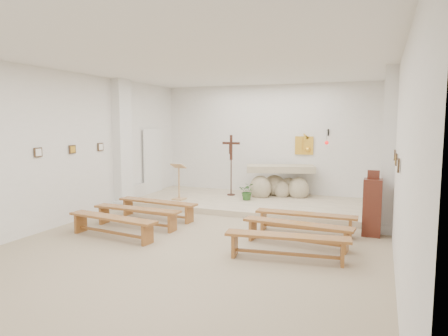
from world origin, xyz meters
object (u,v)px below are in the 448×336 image
at_px(bench_left_second, 137,213).
at_px(crucifix_stand, 231,161).
at_px(altar, 279,183).
at_px(bench_right_third, 287,241).
at_px(lectern, 179,181).
at_px(bench_left_third, 112,222).
at_px(bench_left_front, 157,205).
at_px(bench_right_front, 305,218).
at_px(donation_pedestal, 372,207).
at_px(bench_right_second, 297,229).

bearing_deg(bench_left_second, crucifix_stand, 78.71).
bearing_deg(altar, bench_right_third, -91.48).
bearing_deg(lectern, crucifix_stand, 50.18).
xyz_separation_m(bench_left_third, bench_right_third, (3.60, 0.00, 0.00)).
xyz_separation_m(bench_left_front, bench_right_front, (3.60, 0.00, 0.00)).
relative_size(altar, bench_right_front, 1.00).
xyz_separation_m(altar, crucifix_stand, (-1.40, -0.35, 0.66)).
bearing_deg(crucifix_stand, bench_left_second, -100.89).
distance_m(donation_pedestal, bench_right_second, 1.83).
xyz_separation_m(bench_right_front, bench_right_second, (0.00, -0.88, 0.00)).
height_order(lectern, bench_right_third, lectern).
relative_size(lectern, donation_pedestal, 0.78).
distance_m(bench_right_front, bench_left_second, 3.70).
distance_m(bench_right_second, bench_right_third, 0.88).
bearing_deg(bench_left_third, altar, 72.80).
xyz_separation_m(crucifix_stand, bench_right_front, (2.76, -2.88, -0.87)).
bearing_deg(crucifix_stand, bench_left_front, -104.56).
height_order(bench_right_front, bench_right_second, same).
bearing_deg(bench_left_second, altar, 62.67).
bearing_deg(bench_right_second, bench_left_front, 170.97).
bearing_deg(bench_left_second, bench_left_third, -88.71).
distance_m(lectern, bench_left_third, 3.45).
distance_m(bench_left_second, bench_right_third, 3.70).
relative_size(donation_pedestal, bench_left_third, 0.64).
relative_size(altar, donation_pedestal, 1.54).
relative_size(crucifix_stand, bench_right_third, 0.85).
bearing_deg(bench_left_third, lectern, 101.94).
bearing_deg(crucifix_stand, donation_pedestal, -29.83).
height_order(bench_right_front, bench_left_second, same).
height_order(donation_pedestal, bench_left_second, donation_pedestal).
height_order(donation_pedestal, bench_left_third, donation_pedestal).
relative_size(lectern, bench_left_front, 0.50).
xyz_separation_m(bench_right_front, bench_left_second, (-3.60, -0.88, 0.00)).
bearing_deg(bench_right_third, lectern, 131.39).
relative_size(altar, bench_left_front, 0.99).
bearing_deg(donation_pedestal, crucifix_stand, 149.13).
height_order(bench_right_front, bench_left_third, same).
xyz_separation_m(crucifix_stand, donation_pedestal, (4.06, -2.49, -0.60)).
bearing_deg(bench_right_third, bench_left_front, 146.65).
bearing_deg(crucifix_stand, bench_left_third, -98.56).
bearing_deg(donation_pedestal, bench_right_front, -162.87).
height_order(altar, lectern, lectern).
xyz_separation_m(lectern, donation_pedestal, (5.20, -1.28, -0.07)).
relative_size(bench_left_front, bench_left_second, 1.01).
distance_m(altar, bench_right_second, 4.33).
bearing_deg(bench_left_front, bench_right_front, 5.05).
xyz_separation_m(bench_left_second, bench_right_second, (3.60, 0.00, 0.00)).
relative_size(donation_pedestal, bench_right_second, 0.64).
bearing_deg(bench_left_front, bench_left_third, -84.95).
distance_m(bench_right_front, bench_right_second, 0.88).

